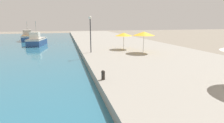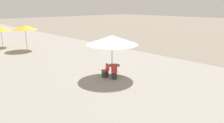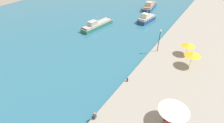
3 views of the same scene
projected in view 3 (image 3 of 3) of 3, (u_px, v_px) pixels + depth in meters
The scene contains 14 objects.
water_basin at pixel (80, 13), 54.89m from camera, with size 56.00×90.00×0.04m.
quay_promenade at pixel (203, 40), 38.89m from camera, with size 16.00×90.00×0.68m.
fishing_boat_near at pixel (97, 25), 44.93m from camera, with size 3.46×10.02×3.96m.
fishing_boat_mid at pixel (146, 19), 48.20m from camera, with size 3.19×6.61×4.64m.
fishing_boat_far at pixel (150, 6), 57.64m from camera, with size 3.97×9.99×4.64m.
cafe_umbrella_pink at pixel (174, 109), 19.43m from camera, with size 3.54×3.54×2.81m.
cafe_umbrella_white at pixel (193, 54), 28.92m from camera, with size 2.71×2.71×2.66m.
cafe_umbrella_striped at pixel (188, 45), 32.20m from camera, with size 2.50×2.50×2.33m.
cafe_table at pixel (172, 121), 20.43m from camera, with size 0.80×0.80×0.74m.
cafe_chair_left at pixel (166, 118), 20.95m from camera, with size 0.49×0.47×0.91m.
cafe_chair_right at pixel (166, 123), 20.41m from camera, with size 0.59×0.59×0.91m.
person_at_quay at pixel (94, 116), 21.08m from camera, with size 0.57×0.36×1.06m.
mooring_bollard at pixel (127, 80), 26.81m from camera, with size 0.26×0.26×0.65m.
lamppost at pixel (160, 37), 32.66m from camera, with size 0.36×0.36×4.56m.
Camera 3 is at (9.36, -3.17, 18.51)m, focal length 28.00 mm.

